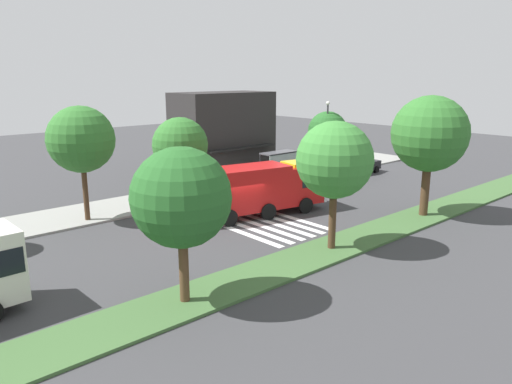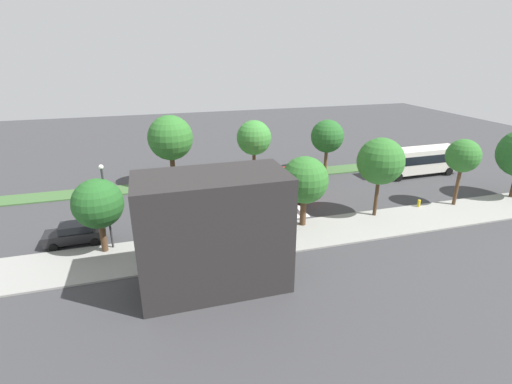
# 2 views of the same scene
# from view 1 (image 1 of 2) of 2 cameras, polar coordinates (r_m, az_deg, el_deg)

# --- Properties ---
(ground_plane) EXTENTS (120.00, 120.00, 0.00)m
(ground_plane) POSITION_cam_1_polar(r_m,az_deg,el_deg) (31.79, -1.57, -3.50)
(ground_plane) COLOR #38383A
(sidewalk) EXTENTS (60.00, 5.27, 0.14)m
(sidewalk) POSITION_cam_1_polar(r_m,az_deg,el_deg) (38.35, -9.70, -0.58)
(sidewalk) COLOR gray
(sidewalk) RESTS_ON ground_plane
(median_strip) EXTENTS (60.00, 3.00, 0.14)m
(median_strip) POSITION_cam_1_polar(r_m,az_deg,el_deg) (26.91, 8.54, -6.74)
(median_strip) COLOR #3D6033
(median_strip) RESTS_ON ground_plane
(crosswalk) EXTENTS (4.95, 10.38, 0.01)m
(crosswalk) POSITION_cam_1_polar(r_m,az_deg,el_deg) (32.25, -0.56, -3.23)
(crosswalk) COLOR silver
(crosswalk) RESTS_ON ground_plane
(fire_truck) EXTENTS (9.75, 4.36, 3.43)m
(fire_truck) POSITION_cam_1_polar(r_m,az_deg,el_deg) (32.96, 0.80, 0.65)
(fire_truck) COLOR #B71414
(fire_truck) RESTS_ON ground_plane
(parked_car_west) EXTENTS (4.60, 2.09, 1.75)m
(parked_car_west) POSITION_cam_1_polar(r_m,az_deg,el_deg) (48.06, 12.10, 3.21)
(parked_car_west) COLOR black
(parked_car_west) RESTS_ON ground_plane
(parked_car_mid) EXTENTS (4.69, 2.06, 1.71)m
(parked_car_mid) POSITION_cam_1_polar(r_m,az_deg,el_deg) (57.70, 18.96, 4.46)
(parked_car_mid) COLOR black
(parked_car_mid) RESTS_ON ground_plane
(bus_stop_shelter) EXTENTS (3.50, 1.40, 2.46)m
(bus_stop_shelter) POSITION_cam_1_polar(r_m,az_deg,el_deg) (43.64, 3.00, 3.77)
(bus_stop_shelter) COLOR #4C4C51
(bus_stop_shelter) RESTS_ON sidewalk
(bench_near_shelter) EXTENTS (1.60, 0.50, 0.90)m
(bench_near_shelter) POSITION_cam_1_polar(r_m,az_deg,el_deg) (41.22, -0.97, 1.36)
(bench_near_shelter) COLOR #2D472D
(bench_near_shelter) RESTS_ON sidewalk
(bench_west_of_shelter) EXTENTS (1.60, 0.50, 0.90)m
(bench_west_of_shelter) POSITION_cam_1_polar(r_m,az_deg,el_deg) (38.80, -5.44, 0.52)
(bench_west_of_shelter) COLOR #4C3823
(bench_west_of_shelter) RESTS_ON sidewalk
(street_lamp) EXTENTS (0.36, 0.36, 6.83)m
(street_lamp) POSITION_cam_1_polar(r_m,az_deg,el_deg) (46.43, 8.36, 7.03)
(street_lamp) COLOR #2D2D30
(street_lamp) RESTS_ON sidewalk
(storefront_building) EXTENTS (9.47, 5.54, 7.77)m
(storefront_building) POSITION_cam_1_polar(r_m,az_deg,el_deg) (46.71, -3.90, 6.89)
(storefront_building) COLOR #282626
(storefront_building) RESTS_ON ground_plane
(sidewalk_tree_center) EXTENTS (4.22, 4.22, 7.38)m
(sidewalk_tree_center) POSITION_cam_1_polar(r_m,az_deg,el_deg) (32.55, -19.91, 5.82)
(sidewalk_tree_center) COLOR #47301E
(sidewalk_tree_center) RESTS_ON sidewalk
(sidewalk_tree_east) EXTENTS (4.09, 4.09, 6.25)m
(sidewalk_tree_east) POSITION_cam_1_polar(r_m,az_deg,el_deg) (36.04, -8.91, 5.42)
(sidewalk_tree_east) COLOR #513823
(sidewalk_tree_east) RESTS_ON sidewalk
(sidewalk_tree_far_east) EXTENTS (3.75, 3.75, 5.85)m
(sidewalk_tree_far_east) POSITION_cam_1_polar(r_m,az_deg,el_deg) (47.11, 8.41, 7.08)
(sidewalk_tree_far_east) COLOR #513823
(sidewalk_tree_far_east) RESTS_ON sidewalk
(median_tree_far_west) EXTENTS (4.10, 4.10, 6.52)m
(median_tree_far_west) POSITION_cam_1_polar(r_m,az_deg,el_deg) (19.56, -8.80, -0.70)
(median_tree_far_west) COLOR #513823
(median_tree_far_west) RESTS_ON median_strip
(median_tree_west) EXTENTS (4.10, 4.10, 6.93)m
(median_tree_west) POSITION_cam_1_polar(r_m,az_deg,el_deg) (25.80, 9.25, 3.70)
(median_tree_west) COLOR #47301E
(median_tree_west) RESTS_ON median_strip
(median_tree_center) EXTENTS (4.97, 4.97, 7.98)m
(median_tree_center) POSITION_cam_1_polar(r_m,az_deg,el_deg) (33.69, 19.78, 6.42)
(median_tree_center) COLOR #47301E
(median_tree_center) RESTS_ON median_strip
(fire_hydrant) EXTENTS (0.28, 0.28, 0.70)m
(fire_hydrant) POSITION_cam_1_polar(r_m,az_deg,el_deg) (31.52, -27.87, -4.36)
(fire_hydrant) COLOR gold
(fire_hydrant) RESTS_ON sidewalk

